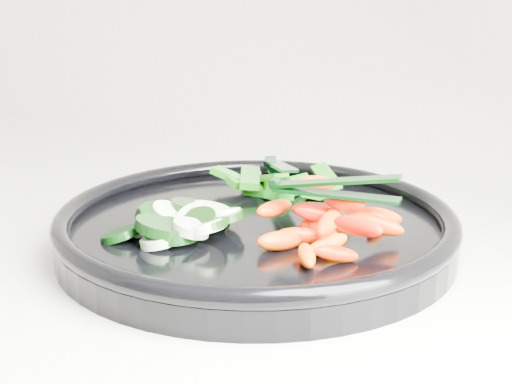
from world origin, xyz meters
The scene contains 6 objects.
veggie_tray centered at (0.00, 1.68, 0.95)m, with size 0.43×0.43×0.04m.
cucumber_pile centered at (-0.05, 1.63, 0.96)m, with size 0.12×0.12×0.04m.
carrot_pile centered at (0.08, 1.67, 0.97)m, with size 0.14×0.16×0.05m.
pepper_pile centered at (-0.04, 1.78, 0.96)m, with size 0.14×0.11×0.04m.
tong_carrot centered at (0.08, 1.67, 1.00)m, with size 0.11×0.04×0.02m.
tong_pepper centered at (-0.03, 1.77, 0.98)m, with size 0.09×0.09×0.02m.
Camera 1 is at (0.33, 1.15, 1.18)m, focal length 50.00 mm.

